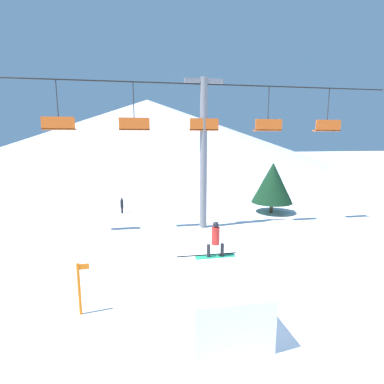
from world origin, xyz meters
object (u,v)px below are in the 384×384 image
at_px(snowboarder, 216,240).
at_px(distant_skier, 122,205).
at_px(pine_tree_near, 272,183).
at_px(snow_ramp, 219,298).
at_px(trail_marker, 80,288).

bearing_deg(snowboarder, distant_skier, 106.27).
relative_size(snowboarder, pine_tree_near, 0.37).
height_order(snowboarder, distant_skier, snowboarder).
relative_size(snow_ramp, trail_marker, 1.92).
xyz_separation_m(snow_ramp, trail_marker, (-4.41, 1.21, 0.16)).
height_order(snow_ramp, snowboarder, snowboarder).
xyz_separation_m(snow_ramp, pine_tree_near, (7.89, 13.05, 1.59)).
height_order(snow_ramp, trail_marker, trail_marker).
xyz_separation_m(snowboarder, pine_tree_near, (7.65, 11.62, 0.15)).
height_order(snow_ramp, pine_tree_near, pine_tree_near).
distance_m(snowboarder, pine_tree_near, 13.91).
relative_size(snowboarder, trail_marker, 0.80).
height_order(snowboarder, pine_tree_near, pine_tree_near).
bearing_deg(snowboarder, snow_ramp, -99.84).
bearing_deg(distant_skier, trail_marker, -93.05).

